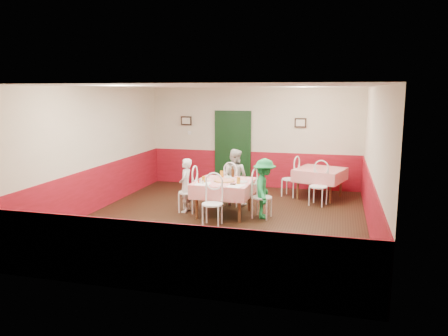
% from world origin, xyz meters
% --- Properties ---
extents(floor, '(7.00, 7.00, 0.00)m').
position_xyz_m(floor, '(0.00, 0.00, 0.00)').
color(floor, black).
rests_on(floor, ground).
extents(ceiling, '(7.00, 7.00, 0.00)m').
position_xyz_m(ceiling, '(0.00, 0.00, 2.80)').
color(ceiling, white).
rests_on(ceiling, back_wall).
extents(back_wall, '(6.00, 0.10, 2.80)m').
position_xyz_m(back_wall, '(0.00, 3.50, 1.40)').
color(back_wall, beige).
rests_on(back_wall, ground).
extents(front_wall, '(6.00, 0.10, 2.80)m').
position_xyz_m(front_wall, '(0.00, -3.50, 1.40)').
color(front_wall, beige).
rests_on(front_wall, ground).
extents(left_wall, '(0.10, 7.00, 2.80)m').
position_xyz_m(left_wall, '(-3.00, 0.00, 1.40)').
color(left_wall, beige).
rests_on(left_wall, ground).
extents(right_wall, '(0.10, 7.00, 2.80)m').
position_xyz_m(right_wall, '(3.00, 0.00, 1.40)').
color(right_wall, beige).
rests_on(right_wall, ground).
extents(wainscot_back, '(6.00, 0.03, 1.00)m').
position_xyz_m(wainscot_back, '(0.00, 3.48, 0.50)').
color(wainscot_back, maroon).
rests_on(wainscot_back, ground).
extents(wainscot_front, '(6.00, 0.03, 1.00)m').
position_xyz_m(wainscot_front, '(0.00, -3.48, 0.50)').
color(wainscot_front, maroon).
rests_on(wainscot_front, ground).
extents(wainscot_left, '(0.03, 7.00, 1.00)m').
position_xyz_m(wainscot_left, '(-2.98, 0.00, 0.50)').
color(wainscot_left, maroon).
rests_on(wainscot_left, ground).
extents(wainscot_right, '(0.03, 7.00, 1.00)m').
position_xyz_m(wainscot_right, '(2.98, 0.00, 0.50)').
color(wainscot_right, maroon).
rests_on(wainscot_right, ground).
extents(door, '(0.96, 0.06, 2.10)m').
position_xyz_m(door, '(-0.60, 3.45, 1.05)').
color(door, black).
rests_on(door, ground).
extents(picture_left, '(0.32, 0.03, 0.26)m').
position_xyz_m(picture_left, '(-2.00, 3.45, 1.85)').
color(picture_left, black).
rests_on(picture_left, back_wall).
extents(picture_right, '(0.32, 0.03, 0.26)m').
position_xyz_m(picture_right, '(1.30, 3.45, 1.85)').
color(picture_right, black).
rests_on(picture_right, back_wall).
extents(thermostat, '(0.10, 0.03, 0.10)m').
position_xyz_m(thermostat, '(-1.90, 3.45, 1.50)').
color(thermostat, white).
rests_on(thermostat, back_wall).
extents(main_table, '(1.25, 1.25, 0.77)m').
position_xyz_m(main_table, '(-0.06, 0.43, 0.38)').
color(main_table, red).
rests_on(main_table, ground).
extents(second_table, '(1.40, 1.40, 0.77)m').
position_xyz_m(second_table, '(1.91, 2.55, 0.38)').
color(second_table, red).
rests_on(second_table, ground).
extents(chair_left, '(0.42, 0.42, 0.90)m').
position_xyz_m(chair_left, '(-0.91, 0.46, 0.45)').
color(chair_left, white).
rests_on(chair_left, ground).
extents(chair_right, '(0.48, 0.48, 0.90)m').
position_xyz_m(chair_right, '(0.79, 0.41, 0.45)').
color(chair_right, white).
rests_on(chair_right, ground).
extents(chair_far, '(0.52, 0.52, 0.90)m').
position_xyz_m(chair_far, '(-0.04, 1.28, 0.45)').
color(chair_far, white).
rests_on(chair_far, ground).
extents(chair_near, '(0.44, 0.44, 0.90)m').
position_xyz_m(chair_near, '(-0.09, -0.42, 0.45)').
color(chair_near, white).
rests_on(chair_near, ground).
extents(chair_second_a, '(0.52, 0.52, 0.90)m').
position_xyz_m(chair_second_a, '(1.16, 2.55, 0.45)').
color(chair_second_a, white).
rests_on(chair_second_a, ground).
extents(chair_second_b, '(0.52, 0.52, 0.90)m').
position_xyz_m(chair_second_b, '(1.91, 1.80, 0.45)').
color(chair_second_b, white).
rests_on(chair_second_b, ground).
extents(pizza, '(0.45, 0.45, 0.03)m').
position_xyz_m(pizza, '(-0.05, 0.41, 0.77)').
color(pizza, '#B74723').
rests_on(pizza, main_table).
extents(plate_left, '(0.26, 0.26, 0.01)m').
position_xyz_m(plate_left, '(-0.51, 0.46, 0.77)').
color(plate_left, white).
rests_on(plate_left, main_table).
extents(plate_right, '(0.26, 0.26, 0.01)m').
position_xyz_m(plate_right, '(0.34, 0.42, 0.77)').
color(plate_right, white).
rests_on(plate_right, main_table).
extents(plate_far, '(0.26, 0.26, 0.01)m').
position_xyz_m(plate_far, '(-0.05, 0.85, 0.77)').
color(plate_far, white).
rests_on(plate_far, main_table).
extents(glass_a, '(0.08, 0.08, 0.14)m').
position_xyz_m(glass_a, '(-0.45, 0.17, 0.83)').
color(glass_a, '#BF7219').
rests_on(glass_a, main_table).
extents(glass_b, '(0.08, 0.08, 0.14)m').
position_xyz_m(glass_b, '(0.31, 0.22, 0.83)').
color(glass_b, '#BF7219').
rests_on(glass_b, main_table).
extents(glass_c, '(0.08, 0.08, 0.15)m').
position_xyz_m(glass_c, '(-0.22, 0.83, 0.83)').
color(glass_c, '#BF7219').
rests_on(glass_c, main_table).
extents(beer_bottle, '(0.07, 0.07, 0.24)m').
position_xyz_m(beer_bottle, '(0.03, 0.85, 0.88)').
color(beer_bottle, '#381C0A').
rests_on(beer_bottle, main_table).
extents(shaker_a, '(0.04, 0.04, 0.09)m').
position_xyz_m(shaker_a, '(-0.49, 0.05, 0.81)').
color(shaker_a, silver).
rests_on(shaker_a, main_table).
extents(shaker_b, '(0.04, 0.04, 0.09)m').
position_xyz_m(shaker_b, '(-0.41, -0.00, 0.81)').
color(shaker_b, silver).
rests_on(shaker_b, main_table).
extents(shaker_c, '(0.04, 0.04, 0.09)m').
position_xyz_m(shaker_c, '(-0.53, 0.08, 0.81)').
color(shaker_c, '#B23319').
rests_on(shaker_c, main_table).
extents(menu_left, '(0.34, 0.43, 0.00)m').
position_xyz_m(menu_left, '(-0.43, 0.06, 0.76)').
color(menu_left, white).
rests_on(menu_left, main_table).
extents(menu_right, '(0.38, 0.46, 0.00)m').
position_xyz_m(menu_right, '(0.30, 0.02, 0.76)').
color(menu_right, white).
rests_on(menu_right, main_table).
extents(wallet, '(0.11, 0.09, 0.02)m').
position_xyz_m(wallet, '(0.22, 0.11, 0.77)').
color(wallet, black).
rests_on(wallet, main_table).
extents(diner_left, '(0.34, 0.47, 1.22)m').
position_xyz_m(diner_left, '(-0.96, 0.46, 0.61)').
color(diner_left, gray).
rests_on(diner_left, ground).
extents(diner_far, '(0.77, 0.68, 1.35)m').
position_xyz_m(diner_far, '(-0.04, 1.33, 0.68)').
color(diner_far, gray).
rests_on(diner_far, ground).
extents(diner_right, '(0.58, 0.89, 1.29)m').
position_xyz_m(diner_right, '(0.84, 0.41, 0.65)').
color(diner_right, gray).
rests_on(diner_right, ground).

